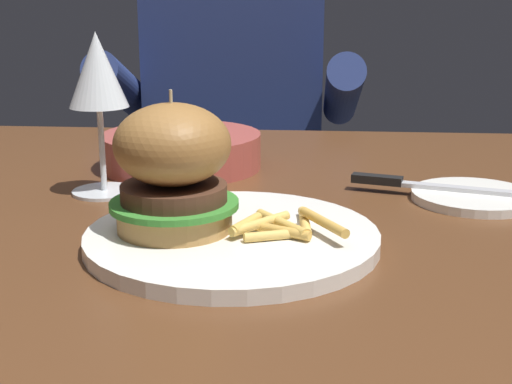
% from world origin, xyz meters
% --- Properties ---
extents(dining_table, '(1.20, 0.99, 0.74)m').
position_xyz_m(dining_table, '(0.00, 0.00, 0.65)').
color(dining_table, '#56331C').
rests_on(dining_table, ground).
extents(main_plate, '(0.28, 0.28, 0.01)m').
position_xyz_m(main_plate, '(0.03, -0.09, 0.75)').
color(main_plate, white).
rests_on(main_plate, dining_table).
extents(burger_sandwich, '(0.12, 0.12, 0.13)m').
position_xyz_m(burger_sandwich, '(-0.02, -0.09, 0.81)').
color(burger_sandwich, '#B78447').
rests_on(burger_sandwich, main_plate).
extents(fries_pile, '(0.11, 0.10, 0.02)m').
position_xyz_m(fries_pile, '(0.08, -0.10, 0.76)').
color(fries_pile, '#EABC5B').
rests_on(fries_pile, main_plate).
extents(wine_glass, '(0.08, 0.08, 0.19)m').
position_xyz_m(wine_glass, '(-0.14, 0.07, 0.88)').
color(wine_glass, silver).
rests_on(wine_glass, dining_table).
extents(bread_plate, '(0.14, 0.14, 0.01)m').
position_xyz_m(bread_plate, '(0.29, 0.08, 0.74)').
color(bread_plate, white).
rests_on(bread_plate, dining_table).
extents(table_knife, '(0.22, 0.08, 0.01)m').
position_xyz_m(table_knife, '(0.24, 0.09, 0.75)').
color(table_knife, silver).
rests_on(table_knife, bread_plate).
extents(soup_bowl, '(0.22, 0.22, 0.05)m').
position_xyz_m(soup_bowl, '(-0.07, 0.21, 0.77)').
color(soup_bowl, '#B24C42').
rests_on(soup_bowl, dining_table).
extents(diner_person, '(0.51, 0.36, 1.18)m').
position_xyz_m(diner_person, '(-0.06, 0.77, 0.56)').
color(diner_person, '#282833').
rests_on(diner_person, ground).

